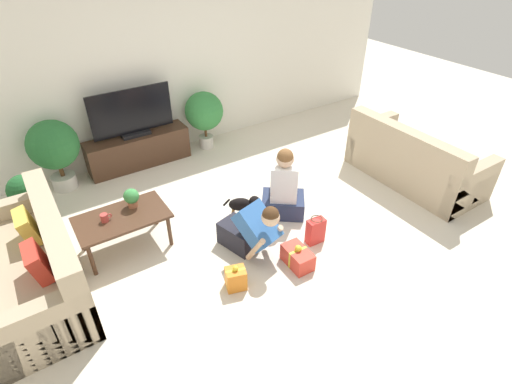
{
  "coord_description": "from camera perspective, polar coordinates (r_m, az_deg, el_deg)",
  "views": [
    {
      "loc": [
        -2.09,
        -3.01,
        3.09
      ],
      "look_at": [
        0.03,
        0.22,
        0.45
      ],
      "focal_mm": 28.0,
      "sensor_mm": 36.0,
      "label": 1
    }
  ],
  "objects": [
    {
      "name": "ground_plane",
      "position": [
        4.79,
        1.18,
        -5.79
      ],
      "size": [
        16.0,
        16.0,
        0.0
      ],
      "primitive_type": "plane",
      "color": "beige"
    },
    {
      "name": "wall_back",
      "position": [
        6.27,
        -12.94,
        16.99
      ],
      "size": [
        8.4,
        0.06,
        2.6
      ],
      "color": "white",
      "rests_on": "ground_plane"
    },
    {
      "name": "sofa_left",
      "position": [
        4.47,
        -29.46,
        -9.66
      ],
      "size": [
        0.9,
        1.83,
        0.86
      ],
      "rotation": [
        0.0,
        0.0,
        -1.57
      ],
      "color": "tan",
      "rests_on": "ground_plane"
    },
    {
      "name": "sofa_right",
      "position": [
        5.99,
        21.6,
        4.11
      ],
      "size": [
        0.9,
        1.83,
        0.86
      ],
      "rotation": [
        0.0,
        0.0,
        1.57
      ],
      "color": "tan",
      "rests_on": "ground_plane"
    },
    {
      "name": "coffee_table",
      "position": [
        4.58,
        -18.55,
        -3.82
      ],
      "size": [
        0.98,
        0.57,
        0.44
      ],
      "color": "#472D1E",
      "rests_on": "ground_plane"
    },
    {
      "name": "tv_console",
      "position": [
        6.25,
        -16.41,
        5.8
      ],
      "size": [
        1.5,
        0.39,
        0.49
      ],
      "color": "#472D1E",
      "rests_on": "ground_plane"
    },
    {
      "name": "tv",
      "position": [
        6.01,
        -17.27,
        10.42
      ],
      "size": [
        1.17,
        0.2,
        0.69
      ],
      "color": "black",
      "rests_on": "tv_console"
    },
    {
      "name": "potted_plant_back_left",
      "position": [
        5.88,
        -26.92,
        5.7
      ],
      "size": [
        0.65,
        0.65,
        0.99
      ],
      "color": "beige",
      "rests_on": "ground_plane"
    },
    {
      "name": "potted_plant_corner_left",
      "position": [
        5.47,
        -30.03,
        -0.47
      ],
      "size": [
        0.37,
        0.37,
        0.65
      ],
      "color": "#336B84",
      "rests_on": "ground_plane"
    },
    {
      "name": "potted_plant_back_right",
      "position": [
        6.4,
        -7.42,
        11.19
      ],
      "size": [
        0.6,
        0.6,
        0.92
      ],
      "color": "beige",
      "rests_on": "ground_plane"
    },
    {
      "name": "person_kneeling",
      "position": [
        4.32,
        -0.72,
        -5.37
      ],
      "size": [
        0.49,
        0.79,
        0.75
      ],
      "rotation": [
        0.0,
        0.0,
        0.26
      ],
      "color": "#23232D",
      "rests_on": "ground_plane"
    },
    {
      "name": "person_sitting",
      "position": [
        4.89,
        3.96,
        0.22
      ],
      "size": [
        0.66,
        0.63,
        0.94
      ],
      "rotation": [
        0.0,
        0.0,
        2.49
      ],
      "color": "#283351",
      "rests_on": "ground_plane"
    },
    {
      "name": "dog",
      "position": [
        4.92,
        -1.68,
        -1.73
      ],
      "size": [
        0.42,
        0.3,
        0.3
      ],
      "rotation": [
        0.0,
        0.0,
        1.02
      ],
      "color": "black",
      "rests_on": "ground_plane"
    },
    {
      "name": "gift_box_a",
      "position": [
        4.09,
        -2.9,
        -12.21
      ],
      "size": [
        0.24,
        0.22,
        0.29
      ],
      "rotation": [
        0.0,
        0.0,
        -0.3
      ],
      "color": "orange",
      "rests_on": "ground_plane"
    },
    {
      "name": "gift_box_b",
      "position": [
        4.35,
        5.97,
        -9.22
      ],
      "size": [
        0.23,
        0.37,
        0.27
      ],
      "rotation": [
        0.0,
        0.0,
        -0.04
      ],
      "color": "red",
      "rests_on": "ground_plane"
    },
    {
      "name": "gift_bag_a",
      "position": [
        4.61,
        8.49,
        -5.49
      ],
      "size": [
        0.21,
        0.14,
        0.34
      ],
      "rotation": [
        0.0,
        0.0,
        -0.06
      ],
      "color": "red",
      "rests_on": "ground_plane"
    },
    {
      "name": "mug",
      "position": [
        4.52,
        -20.81,
        -3.45
      ],
      "size": [
        0.12,
        0.08,
        0.09
      ],
      "color": "#B23D38",
      "rests_on": "coffee_table"
    },
    {
      "name": "tabletop_plant",
      "position": [
        4.6,
        -17.37,
        -0.72
      ],
      "size": [
        0.17,
        0.17,
        0.22
      ],
      "color": "#A36042",
      "rests_on": "coffee_table"
    }
  ]
}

